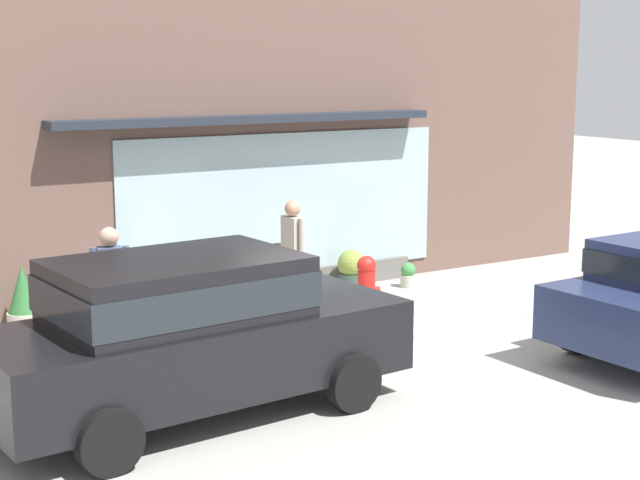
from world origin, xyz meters
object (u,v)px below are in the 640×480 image
at_px(pedestrian_passerby, 111,286).
at_px(pedestrian_with_handbag, 292,249).
at_px(fire_hydrant, 366,288).
at_px(parked_car_black, 189,328).
at_px(potted_plant_low_front, 213,287).
at_px(potted_plant_window_left, 23,303).
at_px(potted_plant_trailing_edge, 351,270).
at_px(potted_plant_corner_tall, 408,275).

bearing_deg(pedestrian_passerby, pedestrian_with_handbag, 32.24).
bearing_deg(fire_hydrant, parked_car_black, -149.02).
xyz_separation_m(pedestrian_passerby, potted_plant_low_front, (2.07, 1.59, -0.57)).
height_order(pedestrian_with_handbag, potted_plant_window_left, pedestrian_with_handbag).
xyz_separation_m(parked_car_black, potted_plant_low_front, (1.94, 3.56, -0.51)).
bearing_deg(pedestrian_passerby, parked_car_black, -71.89).
height_order(pedestrian_passerby, parked_car_black, pedestrian_passerby).
height_order(pedestrian_with_handbag, potted_plant_low_front, pedestrian_with_handbag).
bearing_deg(parked_car_black, pedestrian_passerby, 89.57).
bearing_deg(pedestrian_with_handbag, potted_plant_trailing_edge, -71.59).
distance_m(pedestrian_passerby, parked_car_black, 1.98).
distance_m(fire_hydrant, parked_car_black, 4.38).
relative_size(potted_plant_trailing_edge, potted_plant_corner_tall, 1.64).
bearing_deg(potted_plant_trailing_edge, parked_car_black, -139.65).
distance_m(pedestrian_passerby, potted_plant_low_front, 2.68).
xyz_separation_m(pedestrian_passerby, potted_plant_trailing_edge, (4.68, 1.89, -0.67)).
bearing_deg(pedestrian_with_handbag, potted_plant_corner_tall, -87.03).
relative_size(potted_plant_window_left, potted_plant_low_front, 1.04).
relative_size(pedestrian_passerby, potted_plant_corner_tall, 4.24).
bearing_deg(parked_car_black, potted_plant_trailing_edge, 36.08).
distance_m(pedestrian_with_handbag, parked_car_black, 4.16).
distance_m(parked_car_black, potted_plant_corner_tall, 6.58).
xyz_separation_m(potted_plant_trailing_edge, potted_plant_window_left, (-5.21, 0.10, 0.12)).
bearing_deg(parked_car_black, potted_plant_corner_tall, 28.89).
height_order(fire_hydrant, potted_plant_corner_tall, fire_hydrant).
bearing_deg(fire_hydrant, potted_plant_corner_tall, 37.51).
xyz_separation_m(pedestrian_with_handbag, pedestrian_passerby, (-3.05, -0.99, 0.03)).
bearing_deg(potted_plant_corner_tall, parked_car_black, -146.84).
bearing_deg(potted_plant_window_left, fire_hydrant, -21.32).
xyz_separation_m(potted_plant_corner_tall, potted_plant_low_front, (-3.53, -0.02, 0.24)).
distance_m(parked_car_black, potted_plant_window_left, 4.05).
distance_m(fire_hydrant, potted_plant_window_left, 4.73).
bearing_deg(potted_plant_trailing_edge, potted_plant_low_front, -173.42).
height_order(fire_hydrant, pedestrian_passerby, pedestrian_passerby).
bearing_deg(potted_plant_corner_tall, pedestrian_with_handbag, -166.44).
bearing_deg(fire_hydrant, pedestrian_with_handbag, 138.45).
height_order(fire_hydrant, pedestrian_with_handbag, pedestrian_with_handbag).
xyz_separation_m(pedestrian_with_handbag, potted_plant_corner_tall, (2.55, 0.62, -0.79)).
distance_m(potted_plant_window_left, potted_plant_corner_tall, 6.16).
distance_m(pedestrian_with_handbag, potted_plant_corner_tall, 2.74).
bearing_deg(pedestrian_with_handbag, potted_plant_low_front, 47.98).
xyz_separation_m(parked_car_black, potted_plant_corner_tall, (5.48, 3.58, -0.75)).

